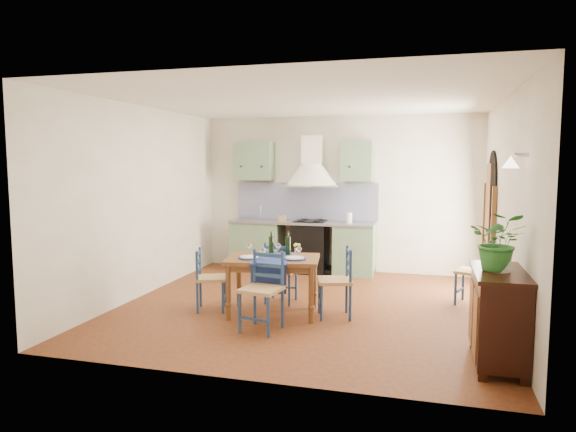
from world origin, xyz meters
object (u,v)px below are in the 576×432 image
object	(u,v)px
dining_table	(273,264)
chair_near	(263,290)
potted_plant	(499,241)
sideboard	(498,314)

from	to	relation	value
dining_table	chair_near	bearing A→B (deg)	-84.54
dining_table	chair_near	distance (m)	0.66
chair_near	dining_table	bearing A→B (deg)	95.46
dining_table	potted_plant	world-z (taller)	potted_plant
chair_near	potted_plant	world-z (taller)	potted_plant
sideboard	potted_plant	bearing A→B (deg)	-169.00
dining_table	sideboard	distance (m)	2.80
dining_table	potted_plant	xyz separation A→B (m)	(2.58, -1.04, 0.56)
chair_near	sideboard	world-z (taller)	sideboard
chair_near	sideboard	distance (m)	2.57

